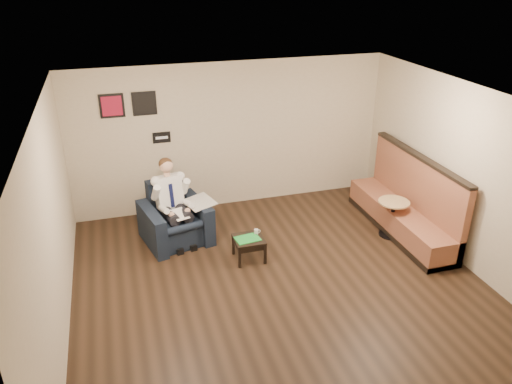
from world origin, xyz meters
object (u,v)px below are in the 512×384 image
object	(u,v)px
side_table	(249,249)
banquette	(403,196)
seated_man	(177,208)
coffee_mug	(256,232)
cafe_table	(392,218)
armchair	(175,214)
green_folder	(248,239)
smartphone	(249,234)

from	to	relation	value
side_table	banquette	xyz separation A→B (m)	(2.84, 0.13, 0.50)
seated_man	coffee_mug	bearing A→B (deg)	-44.24
banquette	cafe_table	world-z (taller)	banquette
seated_man	banquette	xyz separation A→B (m)	(3.86, -0.68, 0.01)
coffee_mug	banquette	world-z (taller)	banquette
armchair	side_table	distance (m)	1.43
coffee_mug	cafe_table	distance (m)	2.46
side_table	green_folder	distance (m)	0.20
seated_man	armchair	bearing A→B (deg)	90.00
green_folder	banquette	world-z (taller)	banquette
coffee_mug	banquette	xyz separation A→B (m)	(2.69, 0.02, 0.27)
armchair	green_folder	world-z (taller)	armchair
side_table	coffee_mug	bearing A→B (deg)	33.38
coffee_mug	green_folder	bearing A→B (deg)	-146.62
side_table	green_folder	world-z (taller)	green_folder
armchair	seated_man	bearing A→B (deg)	-90.00
armchair	seated_man	size ratio (longest dim) A/B	0.75
side_table	seated_man	bearing A→B (deg)	141.35
armchair	side_table	bearing A→B (deg)	-54.99
side_table	cafe_table	world-z (taller)	cafe_table
green_folder	armchair	bearing A→B (deg)	136.80
armchair	coffee_mug	size ratio (longest dim) A/B	12.72
side_table	armchair	bearing A→B (deg)	138.03
armchair	side_table	xyz separation A→B (m)	(1.04, -0.94, -0.31)
green_folder	cafe_table	xyz separation A→B (m)	(2.64, 0.05, -0.06)
side_table	smartphone	bearing A→B (deg)	72.34
smartphone	banquette	bearing A→B (deg)	10.09
seated_man	banquette	world-z (taller)	banquette
green_folder	smartphone	world-z (taller)	green_folder
smartphone	banquette	xyz separation A→B (m)	(2.80, -0.01, 0.30)
seated_man	coffee_mug	xyz separation A→B (m)	(1.17, -0.71, -0.26)
cafe_table	seated_man	bearing A→B (deg)	167.89
armchair	side_table	size ratio (longest dim) A/B	2.20
armchair	cafe_table	xyz separation A→B (m)	(3.65, -0.90, -0.17)
seated_man	banquette	bearing A→B (deg)	-23.07
green_folder	coffee_mug	world-z (taller)	coffee_mug
smartphone	seated_man	bearing A→B (deg)	157.82
green_folder	smartphone	xyz separation A→B (m)	(0.07, 0.15, -0.00)
armchair	green_folder	xyz separation A→B (m)	(1.02, -0.95, -0.11)
green_folder	coffee_mug	distance (m)	0.22
armchair	coffee_mug	xyz separation A→B (m)	(1.20, -0.83, -0.08)
coffee_mug	banquette	size ratio (longest dim) A/B	0.03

